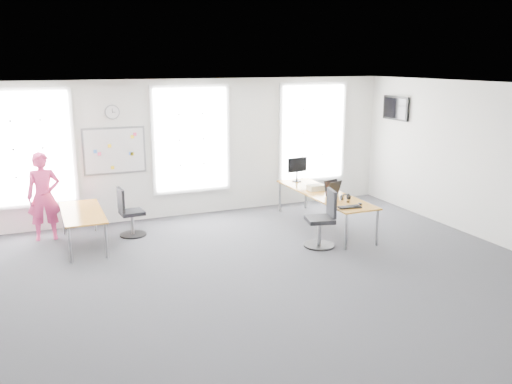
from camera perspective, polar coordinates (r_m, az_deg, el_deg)
name	(u,v)px	position (r m, az deg, el deg)	size (l,w,h in m)	color
floor	(245,280)	(8.66, -1.12, -9.25)	(10.00, 10.00, 0.00)	#252529
ceiling	(244,87)	(7.99, -1.22, 10.98)	(10.00, 10.00, 0.00)	silver
wall_back	(178,149)	(11.94, -8.24, 4.50)	(10.00, 10.00, 0.00)	white
wall_front	(417,287)	(4.87, 16.58, -9.55)	(10.00, 10.00, 0.00)	white
wall_right	(495,164)	(11.02, 23.84, 2.70)	(10.00, 10.00, 0.00)	white
window_left	(28,148)	(11.52, -22.87, 4.24)	(1.60, 0.06, 2.20)	silver
window_mid	(191,139)	(11.96, -6.84, 5.53)	(1.60, 0.06, 2.20)	silver
window_right	(312,132)	(13.09, 5.96, 6.25)	(1.60, 0.06, 2.20)	silver
desk_right	(324,195)	(11.24, 7.17, -0.34)	(0.79, 2.96, 0.72)	#C47F2F
desk_left	(82,214)	(10.52, -17.81, -2.26)	(0.72, 1.81, 0.66)	#C47F2F
chair_right	(323,222)	(10.10, 7.06, -3.13)	(0.58, 0.58, 1.07)	black
chair_left	(129,215)	(10.91, -13.22, -2.36)	(0.52, 0.52, 0.98)	black
person	(44,196)	(11.10, -21.44, -0.43)	(0.62, 0.41, 1.70)	#D73570
whiteboard	(115,151)	(11.65, -14.67, 4.22)	(1.20, 0.03, 0.90)	silver
wall_clock	(112,112)	(11.55, -14.91, 8.13)	(0.30, 0.30, 0.04)	gray
tv	(396,108)	(13.11, 14.51, 8.55)	(0.06, 0.90, 0.55)	black
keyboard	(350,207)	(10.18, 9.83, -1.58)	(0.43, 0.15, 0.02)	black
mouse	(360,204)	(10.42, 10.90, -1.23)	(0.07, 0.11, 0.04)	black
lens_cap	(348,202)	(10.58, 9.65, -1.03)	(0.06, 0.06, 0.01)	black
headphones	(345,197)	(10.73, 9.35, -0.54)	(0.19, 0.10, 0.11)	black
laptop_sleeve	(333,188)	(11.06, 8.06, 0.44)	(0.38, 0.29, 0.30)	black
paper_stack	(315,188)	(11.44, 6.28, 0.47)	(0.32, 0.24, 0.11)	beige
monitor	(297,167)	(12.18, 4.37, 2.63)	(0.49, 0.20, 0.55)	black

